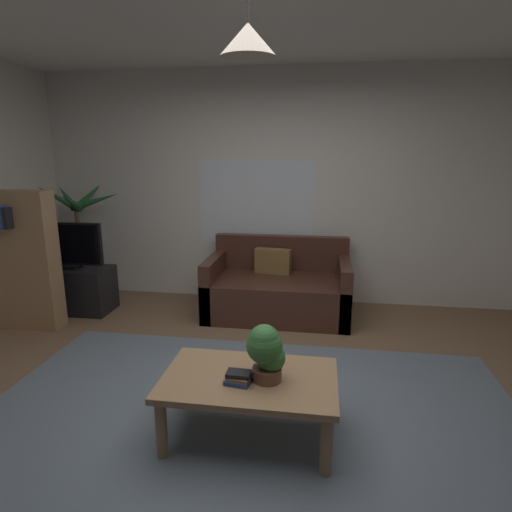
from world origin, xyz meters
The scene contains 17 objects.
floor centered at (0.00, 0.00, -0.01)m, with size 5.73×4.84×0.02m, color brown.
rug centered at (0.00, -0.20, 0.00)m, with size 3.72×2.66×0.01m, color slate.
wall_back centered at (0.00, 2.45, 1.34)m, with size 5.85×0.06×2.68m, color silver.
window_pane centered at (-0.32, 2.42, 1.18)m, with size 1.35×0.01×0.98m, color white.
couch_under_window centered at (0.00, 1.91, 0.27)m, with size 1.54×0.89×0.82m.
coffee_table centered at (0.04, -0.22, 0.35)m, with size 1.07×0.66×0.41m.
book_on_table_0 centered at (-0.02, -0.30, 0.42)m, with size 0.15×0.11×0.03m, color #2D4C8C.
book_on_table_1 centered at (-0.01, -0.29, 0.45)m, with size 0.13×0.11×0.02m, color #99663F.
book_on_table_2 centered at (-0.01, -0.30, 0.47)m, with size 0.14×0.09×0.03m, color black.
remote_on_table_0 centered at (0.10, -0.25, 0.42)m, with size 0.05×0.16×0.02m, color black.
remote_on_table_1 centered at (0.18, -0.16, 0.42)m, with size 0.05×0.16×0.02m, color black.
potted_plant_on_table centered at (0.14, -0.23, 0.61)m, with size 0.24×0.22×0.35m.
tv_stand centered at (-2.31, 1.67, 0.25)m, with size 0.90×0.44×0.50m, color black.
tv centered at (-2.31, 1.65, 0.76)m, with size 0.83×0.16×0.52m.
potted_palm_corner centered at (-2.42, 2.10, 0.63)m, with size 0.92×0.88×1.44m.
bookshelf_corner centered at (-2.50, 1.17, 0.72)m, with size 0.70×0.31×1.40m.
pendant_lamp centered at (0.04, -0.22, 2.31)m, with size 0.30×0.30×0.45m.
Camera 1 is at (0.44, -2.56, 1.75)m, focal length 29.96 mm.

